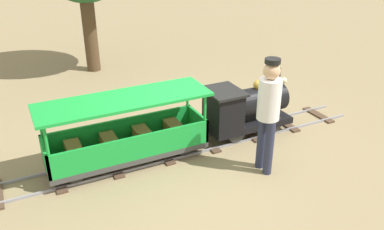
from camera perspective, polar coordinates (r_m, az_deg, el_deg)
The scene contains 5 objects.
ground_plane at distance 6.18m, azimuth 0.20°, elevation -4.56°, with size 60.00×60.00×0.00m, color #8C7A56.
track at distance 6.12m, azimuth -0.95°, elevation -4.71°, with size 0.68×6.05×0.04m.
locomotive at distance 6.37m, azimuth 7.55°, elevation 1.08°, with size 0.64×1.45×1.02m.
passenger_car at distance 5.65m, azimuth -9.27°, elevation -3.13°, with size 0.74×2.35×0.97m.
conductor_person at distance 5.27m, azimuth 10.89°, elevation 1.03°, with size 0.30×0.30×1.62m.
Camera 1 is at (4.78, -2.38, 3.11)m, focal length 37.27 mm.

